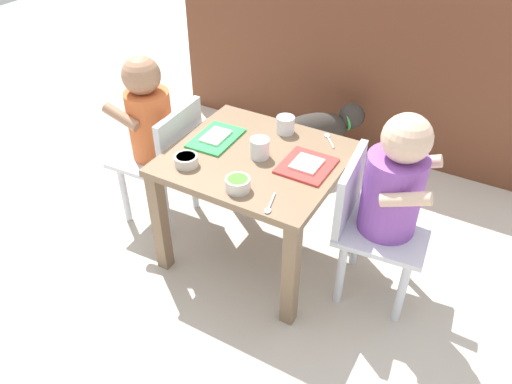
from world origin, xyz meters
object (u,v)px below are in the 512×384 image
food_tray_right (307,165)px  seated_child_right (390,191)px  veggie_bowl_far (186,160)px  spoon_by_left_tray (329,139)px  water_cup_right (285,126)px  dining_table (256,175)px  water_cup_left (260,149)px  dog (316,131)px  cereal_bowl_left_side (238,184)px  food_tray_left (216,138)px  seated_child_left (153,124)px  spoon_by_right_tray (270,205)px

food_tray_right → seated_child_right: bearing=2.5°
veggie_bowl_far → spoon_by_left_tray: 0.51m
water_cup_right → dining_table: bearing=-94.5°
food_tray_right → water_cup_left: water_cup_left is taller
dog → water_cup_left: size_ratio=6.13×
dining_table → seated_child_right: seated_child_right is taller
water_cup_left → water_cup_right: bearing=89.8°
dining_table → cereal_bowl_left_side: (0.05, -0.19, 0.10)m
food_tray_left → water_cup_right: water_cup_right is taller
water_cup_right → spoon_by_left_tray: bearing=10.6°
dog → spoon_by_left_tray: 0.53m
food_tray_left → spoon_by_left_tray: bearing=29.0°
dining_table → seated_child_left: bearing=179.2°
dog → food_tray_right: food_tray_right is taller
water_cup_left → veggie_bowl_far: water_cup_left is taller
seated_child_right → cereal_bowl_left_side: size_ratio=9.09×
water_cup_right → cereal_bowl_left_side: (0.03, -0.38, -0.00)m
seated_child_left → seated_child_right: 0.89m
food_tray_right → veggie_bowl_far: size_ratio=2.30×
seated_child_left → food_tray_right: (0.62, 0.02, 0.01)m
cereal_bowl_left_side → spoon_by_right_tray: (0.12, -0.02, -0.02)m
cereal_bowl_left_side → dining_table: bearing=103.5°
dog → food_tray_right: (0.22, -0.61, 0.24)m
seated_child_left → spoon_by_right_tray: 0.65m
dog → seated_child_left: bearing=-122.6°
food_tray_right → cereal_bowl_left_side: cereal_bowl_left_side is taller
food_tray_right → cereal_bowl_left_side: size_ratio=2.31×
water_cup_left → water_cup_right: water_cup_left is taller
seated_child_left → food_tray_left: seated_child_left is taller
seated_child_left → spoon_by_left_tray: bearing=18.7°
water_cup_right → spoon_by_left_tray: (0.16, 0.03, -0.02)m
spoon_by_left_tray → veggie_bowl_far: bearing=-132.2°
dining_table → spoon_by_right_tray: size_ratio=5.73×
dining_table → spoon_by_right_tray: (0.17, -0.21, 0.08)m
water_cup_left → water_cup_right: 0.18m
water_cup_right → cereal_bowl_left_side: bearing=-85.2°
water_cup_left → food_tray_left: bearing=174.3°
dog → seated_child_right: bearing=-50.6°
food_tray_right → water_cup_right: water_cup_right is taller
seated_child_right → water_cup_left: seated_child_right is taller
food_tray_right → dining_table: bearing=-172.4°
water_cup_left → spoon_by_right_tray: 0.27m
food_tray_left → dog: bearing=78.0°
cereal_bowl_left_side → veggie_bowl_far: size_ratio=1.00×
dining_table → food_tray_right: 0.19m
dining_table → food_tray_right: size_ratio=3.23×
seated_child_left → dog: 0.78m
dog → spoon_by_left_tray: bearing=-62.7°
seated_child_left → cereal_bowl_left_side: (0.49, -0.20, 0.03)m
food_tray_left → dining_table: bearing=-7.6°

